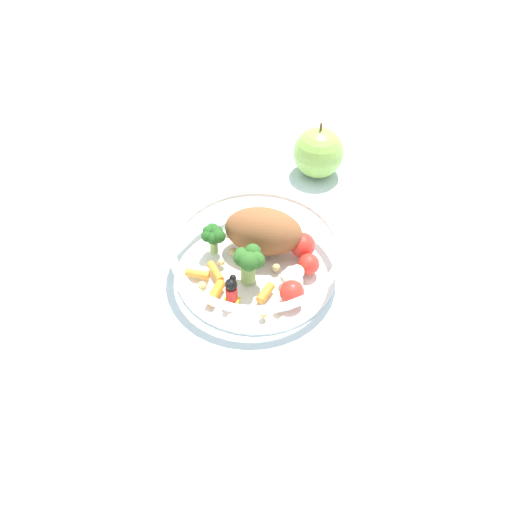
% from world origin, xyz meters
% --- Properties ---
extents(ground_plane, '(2.40, 2.40, 0.00)m').
position_xyz_m(ground_plane, '(0.00, 0.00, 0.00)').
color(ground_plane, silver).
extents(food_container, '(0.21, 0.21, 0.07)m').
position_xyz_m(food_container, '(0.01, -0.01, 0.03)').
color(food_container, white).
rests_on(food_container, ground_plane).
extents(loose_apple, '(0.08, 0.08, 0.09)m').
position_xyz_m(loose_apple, '(-0.17, 0.11, 0.04)').
color(loose_apple, '#8CB74C').
rests_on(loose_apple, ground_plane).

